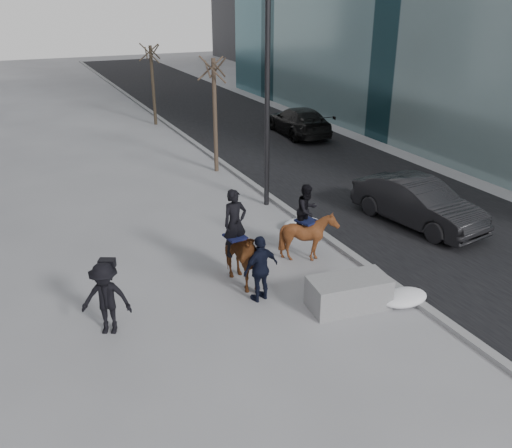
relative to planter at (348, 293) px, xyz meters
name	(u,v)px	position (x,y,z in m)	size (l,w,h in m)	color
ground	(275,293)	(-1.35, 1.32, -0.39)	(120.00, 120.00, 0.00)	gray
road	(313,161)	(5.65, 11.32, -0.39)	(8.00, 90.00, 0.01)	black
curb	(234,171)	(1.65, 11.32, -0.33)	(0.25, 90.00, 0.12)	gray
planter	(348,293)	(0.00, 0.00, 0.00)	(1.96, 0.98, 0.78)	gray
car_near	(418,203)	(5.01, 3.43, 0.38)	(1.64, 4.70, 1.55)	black
car_far	(298,121)	(7.46, 16.05, 0.36)	(2.11, 5.19, 1.51)	black
tree_near	(215,110)	(1.05, 11.81, 2.25)	(1.20, 1.20, 5.29)	#3B2D23
tree_far	(153,82)	(1.05, 21.85, 2.09)	(1.20, 1.20, 4.97)	#352C1F
mounted_left	(237,252)	(-2.06, 2.15, 0.59)	(1.14, 2.13, 2.65)	#47200E
mounted_right	(308,230)	(0.40, 2.71, 0.52)	(1.57, 1.66, 2.26)	#502810
feeder	(261,269)	(-1.82, 1.23, 0.49)	(1.10, 0.96, 1.75)	black
camera_crew	(106,298)	(-5.59, 1.39, 0.49)	(1.30, 1.08, 1.75)	black
lamppost	(271,65)	(1.25, 6.97, 4.60)	(0.25, 2.73, 9.09)	black
snow_piles	(346,256)	(1.35, 2.10, -0.23)	(1.30, 6.00, 0.33)	white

